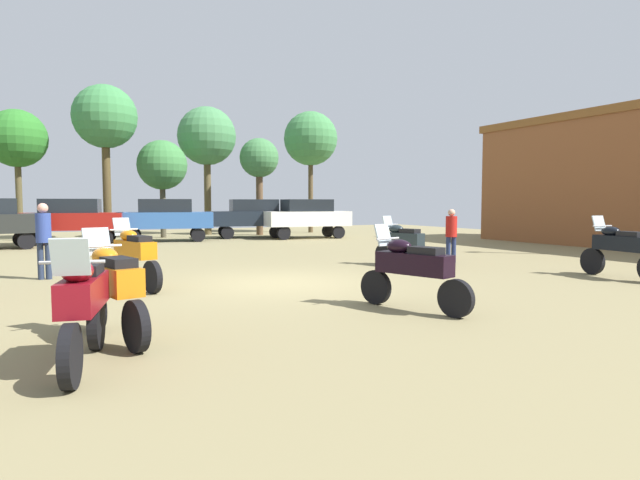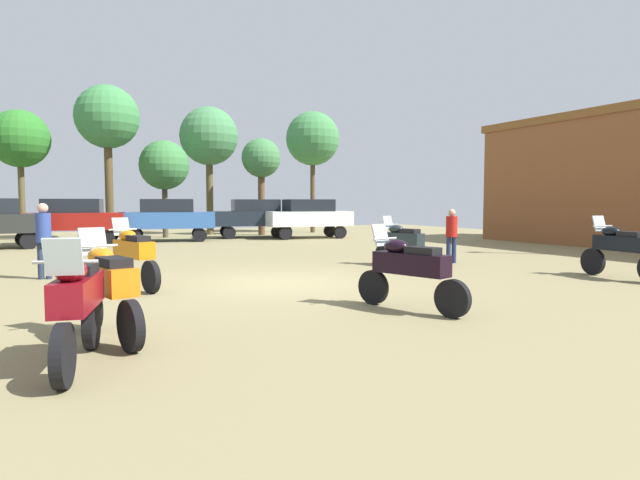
% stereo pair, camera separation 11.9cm
% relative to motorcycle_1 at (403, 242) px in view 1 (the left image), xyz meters
% --- Properties ---
extents(ground_plane, '(44.00, 52.00, 0.02)m').
position_rel_motorcycle_1_xyz_m(ground_plane, '(-4.42, -1.35, -0.72)').
color(ground_plane, '#857952').
extents(motorcycle_1, '(0.76, 2.05, 1.44)m').
position_rel_motorcycle_1_xyz_m(motorcycle_1, '(0.00, 0.00, 0.00)').
color(motorcycle_1, black).
rests_on(motorcycle_1, ground).
extents(motorcycle_3, '(0.62, 2.29, 1.51)m').
position_rel_motorcycle_1_xyz_m(motorcycle_3, '(3.17, -4.46, 0.03)').
color(motorcycle_3, black).
rests_on(motorcycle_3, ground).
extents(motorcycle_4, '(0.81, 2.16, 1.50)m').
position_rel_motorcycle_1_xyz_m(motorcycle_4, '(-7.50, -0.69, 0.03)').
color(motorcycle_4, black).
rests_on(motorcycle_4, ground).
extents(motorcycle_5, '(0.74, 2.11, 1.49)m').
position_rel_motorcycle_1_xyz_m(motorcycle_5, '(-8.42, -5.00, 0.02)').
color(motorcycle_5, black).
rests_on(motorcycle_5, ground).
extents(motorcycle_7, '(0.86, 2.19, 1.46)m').
position_rel_motorcycle_1_xyz_m(motorcycle_7, '(-3.66, -5.23, 0.01)').
color(motorcycle_7, black).
rests_on(motorcycle_7, ground).
extents(motorcycle_8, '(0.75, 2.08, 1.49)m').
position_rel_motorcycle_1_xyz_m(motorcycle_8, '(-8.85, -6.12, 0.02)').
color(motorcycle_8, black).
rests_on(motorcycle_8, ground).
extents(car_3, '(4.57, 2.63, 2.00)m').
position_rel_motorcycle_1_xyz_m(car_3, '(-4.01, 13.22, 0.46)').
color(car_3, black).
rests_on(car_3, ground).
extents(car_4, '(4.57, 2.63, 2.00)m').
position_rel_motorcycle_1_xyz_m(car_4, '(-8.05, 13.43, 0.46)').
color(car_4, black).
rests_on(car_4, ground).
extents(car_5, '(4.56, 2.58, 2.00)m').
position_rel_motorcycle_1_xyz_m(car_5, '(0.65, 13.85, 0.46)').
color(car_5, black).
rests_on(car_5, ground).
extents(car_6, '(4.48, 2.29, 2.00)m').
position_rel_motorcycle_1_xyz_m(car_6, '(2.89, 12.13, 0.46)').
color(car_6, black).
rests_on(car_6, ground).
extents(person_1, '(0.44, 0.44, 1.64)m').
position_rel_motorcycle_1_xyz_m(person_1, '(1.82, 0.01, 0.24)').
color(person_1, navy).
rests_on(person_1, ground).
extents(person_2, '(0.40, 0.40, 1.83)m').
position_rel_motorcycle_1_xyz_m(person_2, '(-9.19, 1.80, 0.37)').
color(person_2, '#222D44').
rests_on(person_2, ground).
extents(tree_3, '(3.30, 3.30, 7.27)m').
position_rel_motorcycle_1_xyz_m(tree_3, '(-0.71, 17.70, 4.84)').
color(tree_3, brown).
rests_on(tree_3, ground).
extents(tree_4, '(2.20, 2.20, 5.46)m').
position_rel_motorcycle_1_xyz_m(tree_4, '(1.80, 15.99, 3.53)').
color(tree_4, brown).
rests_on(tree_4, ground).
extents(tree_6, '(3.10, 3.10, 7.63)m').
position_rel_motorcycle_1_xyz_m(tree_6, '(-6.26, 16.09, 5.28)').
color(tree_6, brown).
rests_on(tree_6, ground).
extents(tree_7, '(2.77, 2.77, 6.30)m').
position_rel_motorcycle_1_xyz_m(tree_7, '(-10.13, 17.23, 4.16)').
color(tree_7, brown).
rests_on(tree_7, ground).
extents(tree_8, '(3.27, 3.27, 7.37)m').
position_rel_motorcycle_1_xyz_m(tree_8, '(5.52, 16.96, 4.99)').
color(tree_8, brown).
rests_on(tree_8, ground).
extents(tree_9, '(2.58, 2.58, 5.09)m').
position_rel_motorcycle_1_xyz_m(tree_9, '(-3.52, 16.24, 3.06)').
color(tree_9, '#4D4735').
rests_on(tree_9, ground).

